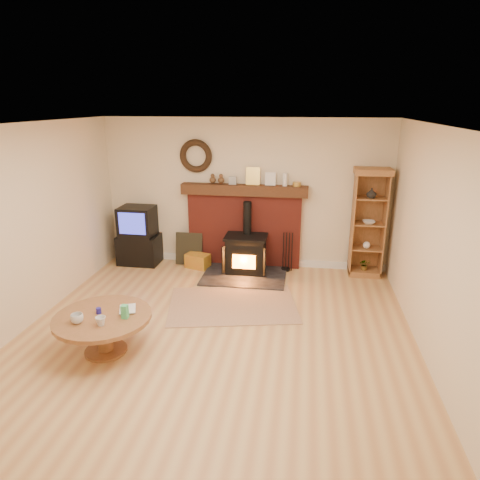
% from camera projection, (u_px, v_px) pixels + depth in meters
% --- Properties ---
extents(ground, '(5.50, 5.50, 0.00)m').
position_uv_depth(ground, '(213.00, 341.00, 5.32)').
color(ground, tan).
rests_on(ground, ground).
extents(room_shell, '(5.02, 5.52, 2.61)m').
position_uv_depth(room_shell, '(210.00, 205.00, 4.88)').
color(room_shell, beige).
rests_on(room_shell, ground).
extents(chimney_breast, '(2.20, 0.22, 1.78)m').
position_uv_depth(chimney_breast, '(244.00, 222.00, 7.58)').
color(chimney_breast, maroon).
rests_on(chimney_breast, ground).
extents(wood_stove, '(1.40, 1.00, 1.23)m').
position_uv_depth(wood_stove, '(246.00, 256.00, 7.34)').
color(wood_stove, black).
rests_on(wood_stove, ground).
extents(area_rug, '(2.06, 1.62, 0.01)m').
position_uv_depth(area_rug, '(233.00, 305.00, 6.27)').
color(area_rug, brown).
rests_on(area_rug, ground).
extents(tv_unit, '(0.73, 0.53, 1.06)m').
position_uv_depth(tv_unit, '(139.00, 237.00, 7.76)').
color(tv_unit, black).
rests_on(tv_unit, ground).
extents(curio_cabinet, '(0.59, 0.42, 1.83)m').
position_uv_depth(curio_cabinet, '(368.00, 223.00, 7.13)').
color(curio_cabinet, brown).
rests_on(curio_cabinet, ground).
extents(firelog_box, '(0.47, 0.37, 0.25)m').
position_uv_depth(firelog_box, '(198.00, 261.00, 7.65)').
color(firelog_box, gold).
rests_on(firelog_box, ground).
extents(leaning_painting, '(0.49, 0.13, 0.59)m').
position_uv_depth(leaning_painting, '(189.00, 249.00, 7.77)').
color(leaning_painting, black).
rests_on(leaning_painting, ground).
extents(fire_tools, '(0.19, 0.16, 0.70)m').
position_uv_depth(fire_tools, '(286.00, 262.00, 7.51)').
color(fire_tools, black).
rests_on(fire_tools, ground).
extents(coffee_table, '(1.13, 1.13, 0.64)m').
position_uv_depth(coffee_table, '(103.00, 323.00, 4.98)').
color(coffee_table, brown).
rests_on(coffee_table, ground).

